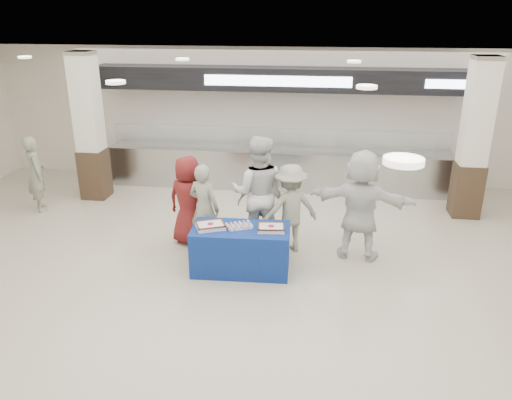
# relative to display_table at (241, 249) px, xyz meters

# --- Properties ---
(ground) EXTENTS (14.00, 14.00, 0.00)m
(ground) POSITION_rel_display_table_xyz_m (0.19, -1.25, -0.38)
(ground) COLOR beige
(ground) RESTS_ON ground
(serving_line) EXTENTS (8.70, 0.85, 2.80)m
(serving_line) POSITION_rel_display_table_xyz_m (0.20, 4.15, 0.78)
(serving_line) COLOR #AEB1B5
(serving_line) RESTS_ON ground
(column_left) EXTENTS (0.55, 0.55, 3.20)m
(column_left) POSITION_rel_display_table_xyz_m (-3.81, 2.95, 1.15)
(column_left) COLOR #332217
(column_left) RESTS_ON ground
(column_right) EXTENTS (0.55, 0.55, 3.20)m
(column_right) POSITION_rel_display_table_xyz_m (4.19, 2.95, 1.15)
(column_right) COLOR #332217
(column_right) RESTS_ON ground
(display_table) EXTENTS (1.58, 0.84, 0.75)m
(display_table) POSITION_rel_display_table_xyz_m (0.00, 0.00, 0.00)
(display_table) COLOR navy
(display_table) RESTS_ON ground
(sheet_cake_left) EXTENTS (0.54, 0.48, 0.09)m
(sheet_cake_left) POSITION_rel_display_table_xyz_m (-0.47, -0.06, 0.42)
(sheet_cake_left) COLOR white
(sheet_cake_left) RESTS_ON display_table
(sheet_cake_right) EXTENTS (0.45, 0.36, 0.09)m
(sheet_cake_right) POSITION_rel_display_table_xyz_m (0.49, -0.01, 0.42)
(sheet_cake_right) COLOR white
(sheet_cake_right) RESTS_ON display_table
(cupcake_tray) EXTENTS (0.44, 0.39, 0.06)m
(cupcake_tray) POSITION_rel_display_table_xyz_m (-0.02, 0.02, 0.40)
(cupcake_tray) COLOR silver
(cupcake_tray) RESTS_ON display_table
(civilian_maroon) EXTENTS (0.90, 0.70, 1.63)m
(civilian_maroon) POSITION_rel_display_table_xyz_m (-1.09, 0.91, 0.44)
(civilian_maroon) COLOR maroon
(civilian_maroon) RESTS_ON ground
(soldier_a) EXTENTS (0.67, 0.56, 1.59)m
(soldier_a) POSITION_rel_display_table_xyz_m (-0.74, 0.64, 0.42)
(soldier_a) COLOR gray
(soldier_a) RESTS_ON ground
(chef_tall) EXTENTS (0.99, 0.78, 2.01)m
(chef_tall) POSITION_rel_display_table_xyz_m (0.16, 0.98, 0.63)
(chef_tall) COLOR silver
(chef_tall) RESTS_ON ground
(chef_short) EXTENTS (0.98, 0.57, 1.57)m
(chef_short) POSITION_rel_display_table_xyz_m (0.23, 0.94, 0.41)
(chef_short) COLOR silver
(chef_short) RESTS_ON ground
(soldier_b) EXTENTS (1.17, 0.96, 1.58)m
(soldier_b) POSITION_rel_display_table_xyz_m (0.73, 0.84, 0.41)
(soldier_b) COLOR gray
(soldier_b) RESTS_ON ground
(civilian_white) EXTENTS (1.84, 0.85, 1.91)m
(civilian_white) POSITION_rel_display_table_xyz_m (1.90, 0.74, 0.58)
(civilian_white) COLOR white
(civilian_white) RESTS_ON ground
(soldier_bg) EXTENTS (0.66, 0.69, 1.59)m
(soldier_bg) POSITION_rel_display_table_xyz_m (-4.66, 2.05, 0.42)
(soldier_bg) COLOR gray
(soldier_bg) RESTS_ON ground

